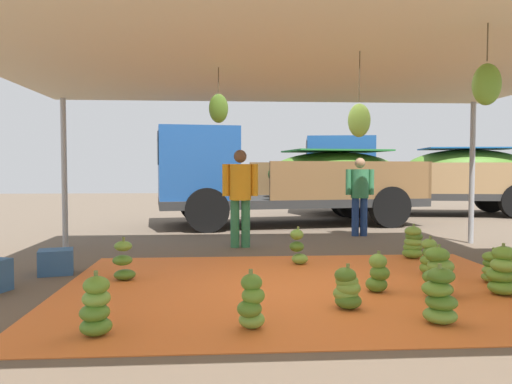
# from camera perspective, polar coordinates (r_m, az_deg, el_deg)

# --- Properties ---
(ground_plane) EXTENTS (40.00, 40.00, 0.00)m
(ground_plane) POSITION_cam_1_polar(r_m,az_deg,el_deg) (9.02, 2.25, -6.42)
(ground_plane) COLOR brown
(tarp_orange) EXTENTS (5.75, 4.19, 0.01)m
(tarp_orange) POSITION_cam_1_polar(r_m,az_deg,el_deg) (6.10, 5.31, -10.83)
(tarp_orange) COLOR orange
(tarp_orange) RESTS_ON ground
(tent_canopy) EXTENTS (8.00, 7.00, 2.75)m
(tent_canopy) POSITION_cam_1_polar(r_m,az_deg,el_deg) (5.96, 5.63, 14.61)
(tent_canopy) COLOR #9EA0A5
(tent_canopy) RESTS_ON ground
(banana_bunch_0) EXTENTS (0.34, 0.34, 0.55)m
(banana_bunch_0) POSITION_cam_1_polar(r_m,az_deg,el_deg) (4.55, -17.93, -12.54)
(banana_bunch_0) COLOR #518428
(banana_bunch_0) RESTS_ON tarp_orange
(banana_bunch_1) EXTENTS (0.34, 0.32, 0.57)m
(banana_bunch_1) POSITION_cam_1_polar(r_m,az_deg,el_deg) (7.43, 4.84, -6.45)
(banana_bunch_1) COLOR #75A83D
(banana_bunch_1) RESTS_ON tarp_orange
(banana_bunch_2) EXTENTS (0.29, 0.31, 0.53)m
(banana_bunch_2) POSITION_cam_1_polar(r_m,az_deg,el_deg) (4.50, -0.53, -12.69)
(banana_bunch_2) COLOR #75A83D
(banana_bunch_2) RESTS_ON tarp_orange
(banana_bunch_3) EXTENTS (0.36, 0.36, 0.46)m
(banana_bunch_3) POSITION_cam_1_polar(r_m,az_deg,el_deg) (5.22, 10.41, -10.90)
(banana_bunch_3) COLOR #477523
(banana_bunch_3) RESTS_ON tarp_orange
(banana_bunch_4) EXTENTS (0.44, 0.44, 0.56)m
(banana_bunch_4) POSITION_cam_1_polar(r_m,az_deg,el_deg) (4.96, 20.36, -11.30)
(banana_bunch_4) COLOR #6B9E38
(banana_bunch_4) RESTS_ON tarp_orange
(banana_bunch_5) EXTENTS (0.37, 0.39, 0.44)m
(banana_bunch_5) POSITION_cam_1_polar(r_m,az_deg,el_deg) (6.94, 25.63, -7.89)
(banana_bunch_5) COLOR #6B9E38
(banana_bunch_5) RESTS_ON tarp_orange
(banana_bunch_7) EXTENTS (0.46, 0.49, 0.54)m
(banana_bunch_7) POSITION_cam_1_polar(r_m,az_deg,el_deg) (8.31, 17.60, -5.61)
(banana_bunch_7) COLOR #60932D
(banana_bunch_7) RESTS_ON tarp_orange
(banana_bunch_8) EXTENTS (0.41, 0.44, 0.58)m
(banana_bunch_8) POSITION_cam_1_polar(r_m,az_deg,el_deg) (6.32, 26.50, -8.24)
(banana_bunch_8) COLOR #60932D
(banana_bunch_8) RESTS_ON tarp_orange
(banana_bunch_9) EXTENTS (0.31, 0.30, 0.48)m
(banana_bunch_9) POSITION_cam_1_polar(r_m,az_deg,el_deg) (5.95, 13.84, -9.16)
(banana_bunch_9) COLOR #518428
(banana_bunch_9) RESTS_ON tarp_orange
(banana_bunch_10) EXTENTS (0.38, 0.38, 0.55)m
(banana_bunch_10) POSITION_cam_1_polar(r_m,az_deg,el_deg) (6.62, -14.98, -7.78)
(banana_bunch_10) COLOR #477523
(banana_bunch_10) RESTS_ON tarp_orange
(banana_bunch_11) EXTENTS (0.33, 0.34, 0.51)m
(banana_bunch_11) POSITION_cam_1_polar(r_m,az_deg,el_deg) (7.14, 19.31, -7.13)
(banana_bunch_11) COLOR #60932D
(banana_bunch_11) RESTS_ON tarp_orange
(banana_bunch_12) EXTENTS (0.46, 0.46, 0.58)m
(banana_bunch_12) POSITION_cam_1_polar(r_m,az_deg,el_deg) (5.94, 20.18, -8.78)
(banana_bunch_12) COLOR #60932D
(banana_bunch_12) RESTS_ON tarp_orange
(cargo_truck_main) EXTENTS (6.80, 3.32, 2.40)m
(cargo_truck_main) POSITION_cam_1_polar(r_m,az_deg,el_deg) (12.58, 2.87, 1.79)
(cargo_truck_main) COLOR #2D2D2D
(cargo_truck_main) RESTS_ON ground
(cargo_truck_far) EXTENTS (7.40, 3.30, 2.40)m
(cargo_truck_far) POSITION_cam_1_polar(r_m,az_deg,el_deg) (16.17, 18.05, 2.00)
(cargo_truck_far) COLOR #2D2D2D
(cargo_truck_far) RESTS_ON ground
(worker_0) EXTENTS (0.65, 0.40, 1.77)m
(worker_0) POSITION_cam_1_polar(r_m,az_deg,el_deg) (8.97, -1.82, 0.16)
(worker_0) COLOR #337A4C
(worker_0) RESTS_ON ground
(worker_1) EXTENTS (0.61, 0.37, 1.66)m
(worker_1) POSITION_cam_1_polar(r_m,az_deg,el_deg) (10.71, 11.84, 0.17)
(worker_1) COLOR navy
(worker_1) RESTS_ON ground
(crate_1) EXTENTS (0.52, 0.47, 0.33)m
(crate_1) POSITION_cam_1_polar(r_m,az_deg,el_deg) (7.31, -22.01, -7.44)
(crate_1) COLOR #335B8E
(crate_1) RESTS_ON ground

